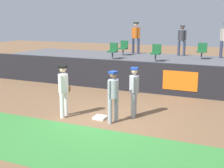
# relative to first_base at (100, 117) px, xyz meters

# --- Properties ---
(ground_plane) EXTENTS (60.00, 60.00, 0.00)m
(ground_plane) POSITION_rel_first_base_xyz_m (0.27, -0.04, -0.04)
(ground_plane) COLOR brown
(grass_foreground_strip) EXTENTS (18.00, 2.80, 0.01)m
(grass_foreground_strip) POSITION_rel_first_base_xyz_m (0.27, -2.24, -0.04)
(grass_foreground_strip) COLOR #388438
(grass_foreground_strip) RESTS_ON ground_plane
(first_base) EXTENTS (0.40, 0.40, 0.08)m
(first_base) POSITION_rel_first_base_xyz_m (0.00, 0.00, 0.00)
(first_base) COLOR white
(first_base) RESTS_ON ground_plane
(player_fielder_home) EXTENTS (0.39, 0.57, 1.78)m
(player_fielder_home) POSITION_rel_first_base_xyz_m (-1.23, -0.28, 0.99)
(player_fielder_home) COLOR white
(player_fielder_home) RESTS_ON ground_plane
(player_runner_visitor) EXTENTS (0.41, 0.45, 1.69)m
(player_runner_visitor) POSITION_rel_first_base_xyz_m (0.55, -0.16, 0.94)
(player_runner_visitor) COLOR #9EA3AD
(player_runner_visitor) RESTS_ON ground_plane
(player_coach_visitor) EXTENTS (0.38, 0.48, 1.72)m
(player_coach_visitor) POSITION_rel_first_base_xyz_m (0.97, 0.65, 0.96)
(player_coach_visitor) COLOR #9EA3AD
(player_coach_visitor) RESTS_ON ground_plane
(field_wall) EXTENTS (18.00, 0.26, 1.40)m
(field_wall) POSITION_rel_first_base_xyz_m (0.28, 4.14, 0.66)
(field_wall) COLOR black
(field_wall) RESTS_ON ground_plane
(bleacher_platform) EXTENTS (18.00, 4.80, 1.27)m
(bleacher_platform) POSITION_rel_first_base_xyz_m (0.27, 6.72, 0.59)
(bleacher_platform) COLOR #59595E
(bleacher_platform) RESTS_ON ground_plane
(seat_front_left) EXTENTS (0.44, 0.44, 0.84)m
(seat_front_left) POSITION_rel_first_base_xyz_m (-1.96, 5.59, 1.70)
(seat_front_left) COLOR #4C4C51
(seat_front_left) RESTS_ON bleacher_platform
(seat_back_right) EXTENTS (0.48, 0.44, 0.84)m
(seat_back_right) POSITION_rel_first_base_xyz_m (2.33, 7.39, 1.70)
(seat_back_right) COLOR #4C4C51
(seat_back_right) RESTS_ON bleacher_platform
(seat_front_center) EXTENTS (0.45, 0.44, 0.84)m
(seat_front_center) POSITION_rel_first_base_xyz_m (0.36, 5.59, 1.70)
(seat_front_center) COLOR #4C4C51
(seat_front_center) RESTS_ON bleacher_platform
(seat_back_left) EXTENTS (0.45, 0.44, 0.84)m
(seat_back_left) POSITION_rel_first_base_xyz_m (-2.07, 7.39, 1.70)
(seat_back_left) COLOR #4C4C51
(seat_back_left) RESTS_ON bleacher_platform
(spectator_hooded) EXTENTS (0.48, 0.33, 1.72)m
(spectator_hooded) POSITION_rel_first_base_xyz_m (1.05, 8.52, 2.22)
(spectator_hooded) COLOR #33384C
(spectator_hooded) RESTS_ON bleacher_platform
(spectator_capped) EXTENTS (0.53, 0.37, 1.88)m
(spectator_capped) POSITION_rel_first_base_xyz_m (-1.70, 8.48, 2.31)
(spectator_capped) COLOR #33384C
(spectator_capped) RESTS_ON bleacher_platform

